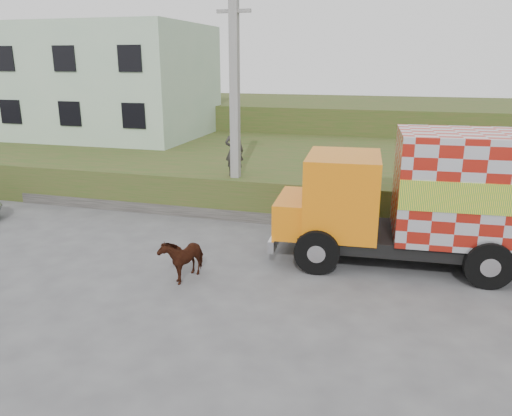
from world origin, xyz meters
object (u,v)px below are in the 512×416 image
(utility_pole, at_px, (235,106))
(cargo_truck, at_px, (449,199))
(cow, at_px, (183,257))
(pedestrian, at_px, (234,151))

(utility_pole, height_order, cargo_truck, utility_pole)
(cargo_truck, bearing_deg, utility_pole, 154.45)
(cow, bearing_deg, pedestrian, 106.44)
(cargo_truck, distance_m, pedestrian, 7.82)
(cargo_truck, bearing_deg, pedestrian, 153.39)
(utility_pole, distance_m, pedestrian, 1.66)
(utility_pole, bearing_deg, cow, -86.45)
(utility_pole, xyz_separation_m, pedestrian, (-0.11, 0.20, -1.64))
(utility_pole, height_order, pedestrian, utility_pole)
(utility_pole, xyz_separation_m, cargo_truck, (7.09, -2.82, -2.12))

